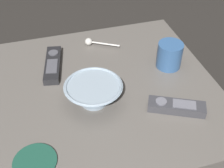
{
  "coord_description": "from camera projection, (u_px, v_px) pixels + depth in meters",
  "views": [
    {
      "loc": [
        0.17,
        0.63,
        0.63
      ],
      "look_at": [
        -0.01,
        0.01,
        0.06
      ],
      "focal_mm": 47.26,
      "sensor_mm": 36.0,
      "label": 1
    }
  ],
  "objects": [
    {
      "name": "ground_plane",
      "position": [
        106.0,
        97.0,
        0.91
      ],
      "size": [
        6.0,
        6.0,
        0.0
      ],
      "primitive_type": "plane",
      "color": "black"
    },
    {
      "name": "table",
      "position": [
        106.0,
        92.0,
        0.89
      ],
      "size": [
        0.66,
        0.65,
        0.04
      ],
      "color": "#5B5651",
      "rests_on": "ground"
    },
    {
      "name": "cereal_bowl",
      "position": [
        94.0,
        92.0,
        0.81
      ],
      "size": [
        0.16,
        0.16,
        0.06
      ],
      "color": "#8C9EAD",
      "rests_on": "table"
    },
    {
      "name": "coffee_mug",
      "position": [
        169.0,
        55.0,
        0.93
      ],
      "size": [
        0.08,
        0.08,
        0.08
      ],
      "color": "#33598C",
      "rests_on": "table"
    },
    {
      "name": "teaspoon",
      "position": [
        91.0,
        42.0,
        1.04
      ],
      "size": [
        0.11,
        0.07,
        0.03
      ],
      "color": "silver",
      "rests_on": "table"
    },
    {
      "name": "tv_remote_near",
      "position": [
        176.0,
        107.0,
        0.8
      ],
      "size": [
        0.16,
        0.11,
        0.03
      ],
      "color": "#38383D",
      "rests_on": "table"
    },
    {
      "name": "tv_remote_far",
      "position": [
        53.0,
        64.0,
        0.94
      ],
      "size": [
        0.08,
        0.18,
        0.02
      ],
      "color": "black",
      "rests_on": "table"
    },
    {
      "name": "drink_coaster",
      "position": [
        35.0,
        162.0,
        0.68
      ],
      "size": [
        0.1,
        0.1,
        0.01
      ],
      "color": "#194738",
      "rests_on": "table"
    }
  ]
}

